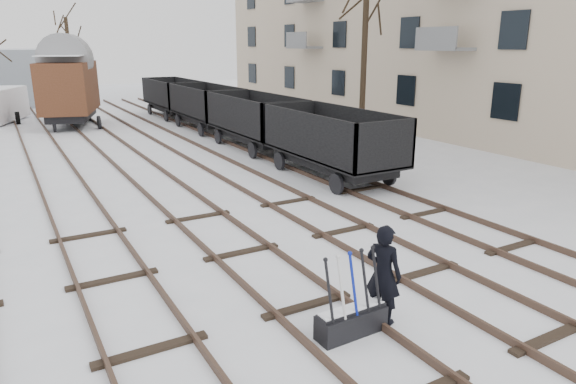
% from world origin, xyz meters
% --- Properties ---
extents(ground, '(120.00, 120.00, 0.00)m').
position_xyz_m(ground, '(0.00, 0.00, 0.00)').
color(ground, white).
rests_on(ground, ground).
extents(tracks, '(13.90, 52.00, 0.16)m').
position_xyz_m(tracks, '(-0.00, 13.67, 0.07)').
color(tracks, black).
rests_on(tracks, ground).
extents(shed_right, '(7.00, 6.00, 4.50)m').
position_xyz_m(shed_right, '(-4.00, 40.00, 2.25)').
color(shed_right, '#919AA4').
rests_on(shed_right, ground).
extents(ground_frame, '(1.31, 0.46, 1.49)m').
position_xyz_m(ground_frame, '(0.16, -1.18, 0.28)').
color(ground_frame, black).
rests_on(ground_frame, ground).
extents(worker, '(0.68, 0.79, 1.84)m').
position_xyz_m(worker, '(0.91, -1.08, 0.92)').
color(worker, black).
rests_on(worker, ground).
extents(freight_wagon_a, '(2.47, 6.17, 2.52)m').
position_xyz_m(freight_wagon_a, '(6.00, 8.02, 0.96)').
color(freight_wagon_a, black).
rests_on(freight_wagon_a, ground).
extents(freight_wagon_b, '(2.47, 6.17, 2.52)m').
position_xyz_m(freight_wagon_b, '(6.00, 14.42, 0.96)').
color(freight_wagon_b, black).
rests_on(freight_wagon_b, ground).
extents(freight_wagon_c, '(2.47, 6.17, 2.52)m').
position_xyz_m(freight_wagon_c, '(6.00, 20.82, 0.96)').
color(freight_wagon_c, black).
rests_on(freight_wagon_c, ground).
extents(freight_wagon_d, '(2.47, 6.17, 2.52)m').
position_xyz_m(freight_wagon_d, '(6.00, 27.22, 0.96)').
color(freight_wagon_d, black).
rests_on(freight_wagon_d, ground).
extents(box_van_wagon, '(4.43, 6.15, 4.22)m').
position_xyz_m(box_van_wagon, '(-0.67, 25.99, 2.46)').
color(box_van_wagon, black).
rests_on(box_van_wagon, ground).
extents(tree_near, '(0.30, 0.30, 8.64)m').
position_xyz_m(tree_near, '(11.80, 13.74, 4.32)').
color(tree_near, black).
rests_on(tree_near, ground).
extents(tree_far_right, '(0.30, 0.30, 6.92)m').
position_xyz_m(tree_far_right, '(1.33, 39.63, 3.46)').
color(tree_far_right, black).
rests_on(tree_far_right, ground).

